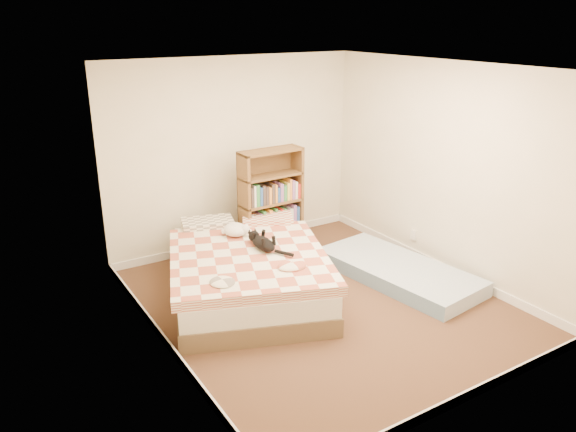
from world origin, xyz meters
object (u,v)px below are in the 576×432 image
black_cat (262,242)px  floor_mattress (398,271)px  bookshelf (270,215)px  white_dog (236,230)px  bed (246,270)px

black_cat → floor_mattress: bearing=-18.0°
bookshelf → floor_mattress: bearing=-60.9°
bookshelf → black_cat: bearing=-126.9°
bookshelf → black_cat: 1.15m
bookshelf → white_dog: bookshelf is taller
floor_mattress → white_dog: (-1.62, 1.02, 0.53)m
black_cat → bookshelf: bearing=56.4°
floor_mattress → bookshelf: bearing=113.8°
bed → bookshelf: bookshelf is taller
bed → floor_mattress: bed is taller
bed → floor_mattress: 1.83m
white_dog → black_cat: bearing=-78.5°
bookshelf → white_dog: size_ratio=4.41×
bed → white_dog: 0.52m
bed → white_dog: size_ratio=8.42×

